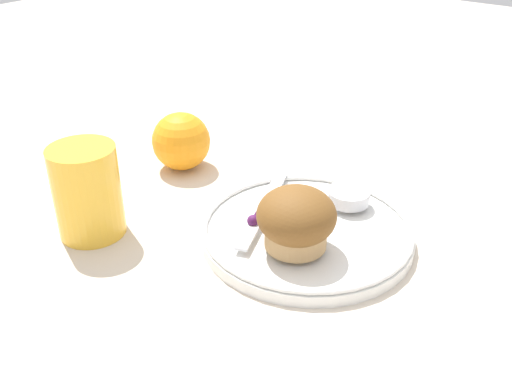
% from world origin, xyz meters
% --- Properties ---
extents(ground_plane, '(3.00, 3.00, 0.00)m').
position_xyz_m(ground_plane, '(0.00, 0.00, 0.00)').
color(ground_plane, beige).
extents(plate, '(0.25, 0.25, 0.02)m').
position_xyz_m(plate, '(0.02, -0.02, 0.01)').
color(plate, white).
rests_on(plate, ground_plane).
extents(muffin, '(0.09, 0.09, 0.07)m').
position_xyz_m(muffin, '(-0.03, -0.03, 0.05)').
color(muffin, tan).
rests_on(muffin, plate).
extents(cream_ramekin, '(0.05, 0.05, 0.02)m').
position_xyz_m(cream_ramekin, '(0.09, -0.03, 0.03)').
color(cream_ramekin, silver).
rests_on(cream_ramekin, plate).
extents(berry_pair, '(0.03, 0.01, 0.01)m').
position_xyz_m(berry_pair, '(-0.02, 0.03, 0.03)').
color(berry_pair, '#4C194C').
rests_on(berry_pair, plate).
extents(butter_knife, '(0.18, 0.08, 0.00)m').
position_xyz_m(butter_knife, '(0.02, 0.05, 0.02)').
color(butter_knife, silver).
rests_on(butter_knife, plate).
extents(orange_fruit, '(0.08, 0.08, 0.08)m').
position_xyz_m(orange_fruit, '(0.06, 0.23, 0.04)').
color(orange_fruit, orange).
rests_on(orange_fruit, ground_plane).
extents(juice_glass, '(0.08, 0.08, 0.11)m').
position_xyz_m(juice_glass, '(-0.13, 0.19, 0.06)').
color(juice_glass, gold).
rests_on(juice_glass, ground_plane).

